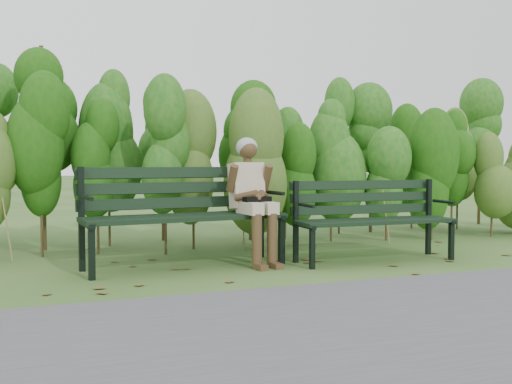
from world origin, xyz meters
name	(u,v)px	position (x,y,z in m)	size (l,w,h in m)	color
ground	(268,268)	(0.00, 0.00, 0.00)	(80.00, 80.00, 0.00)	#2C591C
footpath	(392,323)	(0.00, -2.20, 0.01)	(60.00, 2.50, 0.01)	#474749
hedge_band	(214,147)	(0.00, 1.86, 1.26)	(11.04, 1.67, 2.42)	#47381E
leaf_litter	(330,267)	(0.59, -0.21, 0.00)	(5.55, 2.12, 0.01)	brown
bench_left	(181,207)	(-0.78, 0.44, 0.60)	(2.10, 0.86, 1.02)	black
bench_right	(370,213)	(1.22, 0.06, 0.51)	(1.75, 0.61, 0.87)	black
seated_woman	(252,191)	(-0.06, 0.30, 0.77)	(0.50, 0.74, 1.33)	#BAA58E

